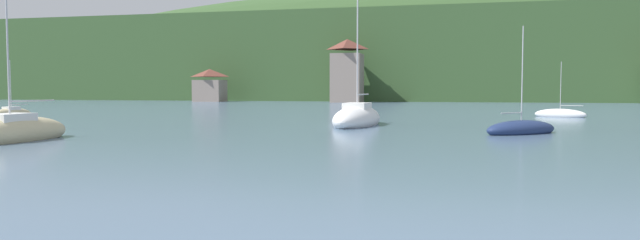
# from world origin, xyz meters

# --- Properties ---
(wooded_hillside) EXTENTS (352.00, 45.77, 41.22)m
(wooded_hillside) POSITION_xyz_m (2.10, 156.04, 7.57)
(wooded_hillside) COLOR #38562D
(wooded_hillside) RESTS_ON ground_plane
(shore_building_west) EXTENTS (5.77, 4.45, 6.25)m
(shore_building_west) POSITION_xyz_m (-40.21, 123.86, 3.04)
(shore_building_west) COLOR gray
(shore_building_west) RESTS_ON ground_plane
(shore_building_westcentral) EXTENTS (5.63, 5.81, 11.51)m
(shore_building_westcentral) POSITION_xyz_m (-13.40, 124.50, 5.58)
(shore_building_westcentral) COLOR gray
(shore_building_westcentral) RESTS_ON ground_plane
(sailboat_far_0) EXTENTS (4.57, 3.03, 5.27)m
(sailboat_far_0) POSITION_xyz_m (14.92, 77.36, 0.24)
(sailboat_far_0) COLOR white
(sailboat_far_0) RESTS_ON ground_plane
(sailboat_far_2) EXTENTS (1.39, 4.46, 5.41)m
(sailboat_far_2) POSITION_xyz_m (-33.24, 65.87, 0.29)
(sailboat_far_2) COLOR #CCBC8E
(sailboat_far_2) RESTS_ON ground_plane
(sailboat_mid_4) EXTENTS (2.48, 7.33, 10.58)m
(sailboat_mid_4) POSITION_xyz_m (-15.62, 46.23, 0.44)
(sailboat_mid_4) COLOR #CCBC8E
(sailboat_mid_4) RESTS_ON ground_plane
(sailboat_mid_6) EXTENTS (4.96, 4.65, 6.44)m
(sailboat_mid_6) POSITION_xyz_m (9.32, 56.95, 0.25)
(sailboat_mid_6) COLOR navy
(sailboat_mid_6) RESTS_ON ground_plane
(sailboat_far_7) EXTENTS (3.35, 8.58, 11.53)m
(sailboat_far_7) POSITION_xyz_m (-1.03, 61.87, 0.49)
(sailboat_far_7) COLOR white
(sailboat_far_7) RESTS_ON ground_plane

